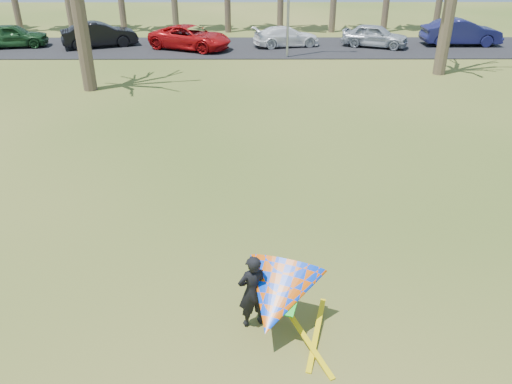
{
  "coord_description": "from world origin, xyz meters",
  "views": [
    {
      "loc": [
        -0.06,
        -8.93,
        6.77
      ],
      "look_at": [
        0.0,
        2.0,
        1.1
      ],
      "focal_mm": 35.0,
      "sensor_mm": 36.0,
      "label": 1
    }
  ],
  "objects_px": {
    "car_3": "(286,36)",
    "car_4": "(375,36)",
    "car_1": "(99,34)",
    "kite_flyer": "(275,297)",
    "car_0": "(12,36)",
    "car_2": "(190,37)",
    "car_5": "(461,32)"
  },
  "relations": [
    {
      "from": "car_0",
      "to": "car_2",
      "type": "relative_size",
      "value": 0.82
    },
    {
      "from": "car_2",
      "to": "car_3",
      "type": "xyz_separation_m",
      "value": [
        6.28,
        0.89,
        -0.11
      ]
    },
    {
      "from": "car_2",
      "to": "car_3",
      "type": "distance_m",
      "value": 6.34
    },
    {
      "from": "car_0",
      "to": "car_3",
      "type": "distance_m",
      "value": 18.09
    },
    {
      "from": "kite_flyer",
      "to": "car_3",
      "type": "bearing_deg",
      "value": 86.15
    },
    {
      "from": "kite_flyer",
      "to": "car_4",
      "type": "bearing_deg",
      "value": 73.98
    },
    {
      "from": "car_1",
      "to": "car_4",
      "type": "xyz_separation_m",
      "value": [
        18.23,
        -0.14,
        -0.06
      ]
    },
    {
      "from": "car_3",
      "to": "car_5",
      "type": "relative_size",
      "value": 0.86
    },
    {
      "from": "car_5",
      "to": "kite_flyer",
      "type": "xyz_separation_m",
      "value": [
        -13.56,
        -27.26,
        -0.06
      ]
    },
    {
      "from": "car_4",
      "to": "car_0",
      "type": "bearing_deg",
      "value": 111.86
    },
    {
      "from": "car_4",
      "to": "car_5",
      "type": "height_order",
      "value": "car_5"
    },
    {
      "from": "car_4",
      "to": "car_5",
      "type": "xyz_separation_m",
      "value": [
        5.89,
        0.56,
        0.11
      ]
    },
    {
      "from": "car_0",
      "to": "car_4",
      "type": "height_order",
      "value": "car_0"
    },
    {
      "from": "car_5",
      "to": "kite_flyer",
      "type": "relative_size",
      "value": 2.15
    },
    {
      "from": "car_2",
      "to": "car_3",
      "type": "relative_size",
      "value": 1.22
    },
    {
      "from": "kite_flyer",
      "to": "car_0",
      "type": "bearing_deg",
      "value": 121.34
    },
    {
      "from": "car_1",
      "to": "car_4",
      "type": "relative_size",
      "value": 1.12
    },
    {
      "from": "car_0",
      "to": "kite_flyer",
      "type": "height_order",
      "value": "kite_flyer"
    },
    {
      "from": "car_3",
      "to": "car_5",
      "type": "bearing_deg",
      "value": -102.21
    },
    {
      "from": "car_3",
      "to": "car_5",
      "type": "xyz_separation_m",
      "value": [
        11.75,
        0.32,
        0.21
      ]
    },
    {
      "from": "car_5",
      "to": "car_3",
      "type": "bearing_deg",
      "value": 91.4
    },
    {
      "from": "car_0",
      "to": "car_5",
      "type": "height_order",
      "value": "car_5"
    },
    {
      "from": "car_4",
      "to": "kite_flyer",
      "type": "bearing_deg",
      "value": -174.11
    },
    {
      "from": "car_3",
      "to": "car_4",
      "type": "height_order",
      "value": "car_4"
    },
    {
      "from": "car_3",
      "to": "car_4",
      "type": "relative_size",
      "value": 1.02
    },
    {
      "from": "car_1",
      "to": "car_2",
      "type": "xyz_separation_m",
      "value": [
        6.1,
        -0.79,
        -0.05
      ]
    },
    {
      "from": "car_1",
      "to": "car_3",
      "type": "xyz_separation_m",
      "value": [
        12.38,
        0.1,
        -0.16
      ]
    },
    {
      "from": "car_5",
      "to": "car_0",
      "type": "bearing_deg",
      "value": 90.87
    },
    {
      "from": "car_2",
      "to": "car_3",
      "type": "bearing_deg",
      "value": -57.89
    },
    {
      "from": "car_1",
      "to": "kite_flyer",
      "type": "bearing_deg",
      "value": 178.84
    },
    {
      "from": "car_4",
      "to": "car_1",
      "type": "bearing_deg",
      "value": 111.46
    },
    {
      "from": "car_0",
      "to": "car_1",
      "type": "relative_size",
      "value": 0.92
    }
  ]
}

